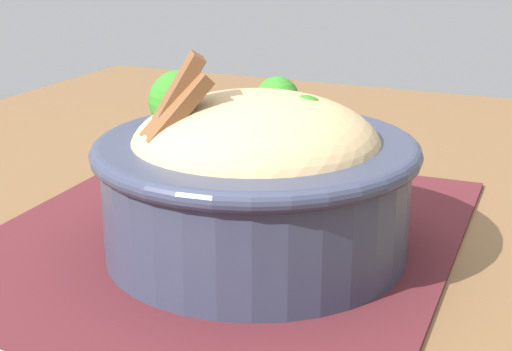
% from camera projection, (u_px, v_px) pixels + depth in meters
% --- Properties ---
extents(placemat, '(0.47, 0.31, 0.00)m').
position_uv_depth(placemat, '(183.00, 272.00, 0.47)').
color(placemat, '#47191E').
rests_on(placemat, table).
extents(bowl, '(0.20, 0.20, 0.13)m').
position_uv_depth(bowl, '(255.00, 173.00, 0.48)').
color(bowl, '#2D3347').
rests_on(bowl, placemat).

